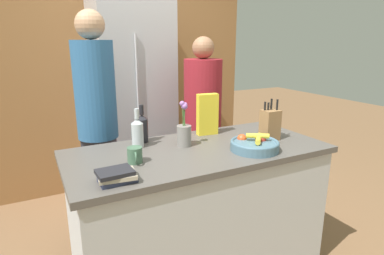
{
  "coord_description": "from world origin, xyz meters",
  "views": [
    {
      "loc": [
        -0.96,
        -1.76,
        1.61
      ],
      "look_at": [
        0.0,
        0.1,
        1.04
      ],
      "focal_mm": 30.0,
      "sensor_mm": 36.0,
      "label": 1
    }
  ],
  "objects_px": {
    "flower_vase": "(184,132)",
    "book_stack": "(116,176)",
    "bottle_vinegar": "(142,128)",
    "coffee_mug": "(135,155)",
    "fruit_bowl": "(255,144)",
    "knife_block": "(270,124)",
    "person_at_sink": "(97,116)",
    "person_in_blue": "(203,118)",
    "cereal_box": "(207,114)",
    "bottle_oil": "(137,132)",
    "refrigerator": "(134,101)"
  },
  "relations": [
    {
      "from": "coffee_mug",
      "to": "book_stack",
      "type": "bearing_deg",
      "value": -127.62
    },
    {
      "from": "refrigerator",
      "to": "bottle_vinegar",
      "type": "height_order",
      "value": "refrigerator"
    },
    {
      "from": "person_in_blue",
      "to": "fruit_bowl",
      "type": "bearing_deg",
      "value": -114.44
    },
    {
      "from": "cereal_box",
      "to": "refrigerator",
      "type": "bearing_deg",
      "value": 100.51
    },
    {
      "from": "book_stack",
      "to": "bottle_vinegar",
      "type": "bearing_deg",
      "value": 59.92
    },
    {
      "from": "knife_block",
      "to": "bottle_vinegar",
      "type": "height_order",
      "value": "knife_block"
    },
    {
      "from": "person_in_blue",
      "to": "book_stack",
      "type": "bearing_deg",
      "value": -153.06
    },
    {
      "from": "cereal_box",
      "to": "person_at_sink",
      "type": "distance_m",
      "value": 0.85
    },
    {
      "from": "coffee_mug",
      "to": "fruit_bowl",
      "type": "bearing_deg",
      "value": -10.12
    },
    {
      "from": "bottle_oil",
      "to": "person_in_blue",
      "type": "xyz_separation_m",
      "value": [
        0.78,
        0.52,
        -0.1
      ]
    },
    {
      "from": "fruit_bowl",
      "to": "coffee_mug",
      "type": "bearing_deg",
      "value": 169.88
    },
    {
      "from": "person_at_sink",
      "to": "fruit_bowl",
      "type": "bearing_deg",
      "value": -21.48
    },
    {
      "from": "refrigerator",
      "to": "knife_block",
      "type": "xyz_separation_m",
      "value": [
        0.54,
        -1.47,
        0.02
      ]
    },
    {
      "from": "refrigerator",
      "to": "knife_block",
      "type": "distance_m",
      "value": 1.57
    },
    {
      "from": "fruit_bowl",
      "to": "cereal_box",
      "type": "bearing_deg",
      "value": 101.4
    },
    {
      "from": "flower_vase",
      "to": "bottle_oil",
      "type": "xyz_separation_m",
      "value": [
        -0.29,
        0.12,
        0.01
      ]
    },
    {
      "from": "flower_vase",
      "to": "refrigerator",
      "type": "bearing_deg",
      "value": 87.22
    },
    {
      "from": "flower_vase",
      "to": "person_at_sink",
      "type": "relative_size",
      "value": 0.17
    },
    {
      "from": "bottle_oil",
      "to": "refrigerator",
      "type": "bearing_deg",
      "value": 73.75
    },
    {
      "from": "flower_vase",
      "to": "bottle_vinegar",
      "type": "distance_m",
      "value": 0.3
    },
    {
      "from": "fruit_bowl",
      "to": "knife_block",
      "type": "xyz_separation_m",
      "value": [
        0.24,
        0.14,
        0.07
      ]
    },
    {
      "from": "knife_block",
      "to": "person_at_sink",
      "type": "height_order",
      "value": "person_at_sink"
    },
    {
      "from": "refrigerator",
      "to": "person_in_blue",
      "type": "bearing_deg",
      "value": -57.69
    },
    {
      "from": "cereal_box",
      "to": "knife_block",
      "type": "bearing_deg",
      "value": -43.96
    },
    {
      "from": "flower_vase",
      "to": "fruit_bowl",
      "type": "bearing_deg",
      "value": -37.88
    },
    {
      "from": "coffee_mug",
      "to": "person_in_blue",
      "type": "distance_m",
      "value": 1.19
    },
    {
      "from": "knife_block",
      "to": "cereal_box",
      "type": "height_order",
      "value": "cereal_box"
    },
    {
      "from": "coffee_mug",
      "to": "person_in_blue",
      "type": "relative_size",
      "value": 0.08
    },
    {
      "from": "cereal_box",
      "to": "bottle_oil",
      "type": "xyz_separation_m",
      "value": [
        -0.56,
        -0.05,
        -0.05
      ]
    },
    {
      "from": "book_stack",
      "to": "coffee_mug",
      "type": "bearing_deg",
      "value": 52.38
    },
    {
      "from": "cereal_box",
      "to": "person_in_blue",
      "type": "relative_size",
      "value": 0.19
    },
    {
      "from": "person_at_sink",
      "to": "person_in_blue",
      "type": "height_order",
      "value": "person_at_sink"
    },
    {
      "from": "person_in_blue",
      "to": "refrigerator",
      "type": "bearing_deg",
      "value": 105.68
    },
    {
      "from": "book_stack",
      "to": "bottle_vinegar",
      "type": "xyz_separation_m",
      "value": [
        0.33,
        0.57,
        0.07
      ]
    },
    {
      "from": "fruit_bowl",
      "to": "bottle_oil",
      "type": "relative_size",
      "value": 1.2
    },
    {
      "from": "knife_block",
      "to": "book_stack",
      "type": "bearing_deg",
      "value": -169.61
    },
    {
      "from": "cereal_box",
      "to": "flower_vase",
      "type": "bearing_deg",
      "value": -148.52
    },
    {
      "from": "refrigerator",
      "to": "bottle_oil",
      "type": "bearing_deg",
      "value": -106.25
    },
    {
      "from": "bottle_oil",
      "to": "cereal_box",
      "type": "bearing_deg",
      "value": 5.48
    },
    {
      "from": "bottle_oil",
      "to": "coffee_mug",
      "type": "bearing_deg",
      "value": -111.24
    },
    {
      "from": "flower_vase",
      "to": "book_stack",
      "type": "bearing_deg",
      "value": -146.74
    },
    {
      "from": "coffee_mug",
      "to": "bottle_vinegar",
      "type": "height_order",
      "value": "bottle_vinegar"
    },
    {
      "from": "person_at_sink",
      "to": "coffee_mug",
      "type": "bearing_deg",
      "value": -59.4
    },
    {
      "from": "coffee_mug",
      "to": "bottle_vinegar",
      "type": "xyz_separation_m",
      "value": [
        0.17,
        0.36,
        0.06
      ]
    },
    {
      "from": "fruit_bowl",
      "to": "person_in_blue",
      "type": "height_order",
      "value": "person_in_blue"
    },
    {
      "from": "book_stack",
      "to": "person_at_sink",
      "type": "height_order",
      "value": "person_at_sink"
    },
    {
      "from": "bottle_oil",
      "to": "person_in_blue",
      "type": "relative_size",
      "value": 0.16
    },
    {
      "from": "book_stack",
      "to": "person_in_blue",
      "type": "height_order",
      "value": "person_in_blue"
    },
    {
      "from": "knife_block",
      "to": "fruit_bowl",
      "type": "bearing_deg",
      "value": -150.1
    },
    {
      "from": "coffee_mug",
      "to": "bottle_vinegar",
      "type": "relative_size",
      "value": 0.47
    }
  ]
}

